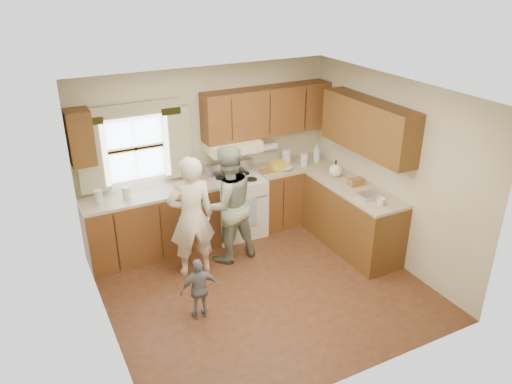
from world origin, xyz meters
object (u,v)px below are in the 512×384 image
stove (236,205)px  woman_left (191,217)px  woman_right (227,204)px  child (200,289)px

stove → woman_left: (-0.96, -0.71, 0.36)m
woman_left → woman_right: woman_right is taller
woman_left → stove: bearing=-137.4°
woman_left → child: 1.04m
woman_right → child: (-0.82, -1.03, -0.44)m
woman_left → child: (-0.26, -0.91, -0.44)m
woman_right → child: size_ratio=2.15×
stove → woman_right: woman_right is taller
stove → child: (-1.22, -1.62, -0.08)m
woman_left → child: bearing=79.8°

